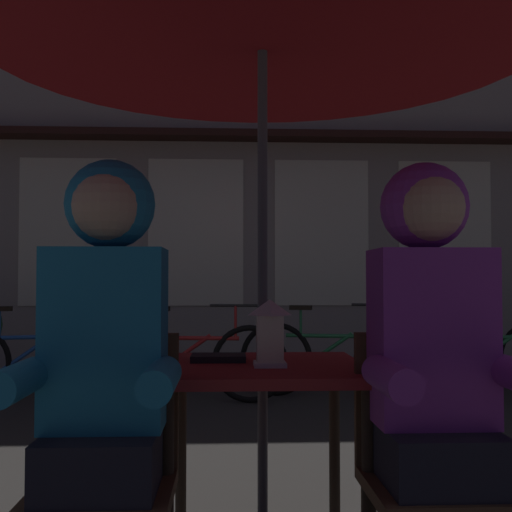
{
  "coord_description": "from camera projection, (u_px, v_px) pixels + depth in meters",
  "views": [
    {
      "loc": [
        -0.13,
        -2.28,
        1.04
      ],
      "look_at": [
        0.0,
        0.49,
        1.14
      ],
      "focal_mm": 44.65,
      "sensor_mm": 36.0,
      "label": 1
    }
  ],
  "objects": [
    {
      "name": "person_right_hooded",
      "position": [
        434.0,
        345.0,
        1.87
      ],
      "size": [
        0.45,
        0.56,
        1.4
      ],
      "color": "black",
      "rests_on": "ground_plane"
    },
    {
      "name": "book",
      "position": [
        219.0,
        358.0,
        2.34
      ],
      "size": [
        0.2,
        0.14,
        0.02
      ],
      "primitive_type": "cube",
      "rotation": [
        0.0,
        0.0,
        -0.01
      ],
      "color": "black",
      "rests_on": "cafe_table"
    },
    {
      "name": "bicycle_fourth",
      "position": [
        332.0,
        358.0,
        5.65
      ],
      "size": [
        1.65,
        0.42,
        0.84
      ],
      "color": "black",
      "rests_on": "ground_plane"
    },
    {
      "name": "chair_right",
      "position": [
        429.0,
        462.0,
        1.91
      ],
      "size": [
        0.4,
        0.4,
        0.87
      ],
      "color": "#513823",
      "rests_on": "ground_plane"
    },
    {
      "name": "bicycle_fifth",
      "position": [
        495.0,
        360.0,
        5.54
      ],
      "size": [
        1.66,
        0.35,
        0.84
      ],
      "color": "black",
      "rests_on": "ground_plane"
    },
    {
      "name": "patio_umbrella",
      "position": [
        262.0,
        0.0,
        2.32
      ],
      "size": [
        2.1,
        2.1,
        2.31
      ],
      "color": "#4C4C51",
      "rests_on": "ground_plane"
    },
    {
      "name": "chair_left",
      "position": [
        107.0,
        467.0,
        1.87
      ],
      "size": [
        0.4,
        0.4,
        0.87
      ],
      "color": "#513823",
      "rests_on": "ground_plane"
    },
    {
      "name": "bicycle_third",
      "position": [
        190.0,
        361.0,
        5.44
      ],
      "size": [
        1.67,
        0.25,
        0.84
      ],
      "color": "black",
      "rests_on": "ground_plane"
    },
    {
      "name": "cafe_table",
      "position": [
        263.0,
        392.0,
        2.26
      ],
      "size": [
        0.72,
        0.72,
        0.74
      ],
      "color": "maroon",
      "rests_on": "ground_plane"
    },
    {
      "name": "lantern",
      "position": [
        270.0,
        331.0,
        2.2
      ],
      "size": [
        0.11,
        0.11,
        0.23
      ],
      "color": "white",
      "rests_on": "cafe_table"
    },
    {
      "name": "person_left_hooded",
      "position": [
        104.0,
        347.0,
        1.82
      ],
      "size": [
        0.45,
        0.56,
        1.4
      ],
      "color": "black",
      "rests_on": "ground_plane"
    },
    {
      "name": "shopfront_building",
      "position": [
        258.0,
        113.0,
        7.75
      ],
      "size": [
        10.0,
        0.93,
        6.2
      ],
      "color": "#9E9389",
      "rests_on": "ground_plane"
    },
    {
      "name": "bicycle_second",
      "position": [
        33.0,
        360.0,
        5.53
      ],
      "size": [
        1.66,
        0.36,
        0.84
      ],
      "color": "black",
      "rests_on": "ground_plane"
    }
  ]
}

